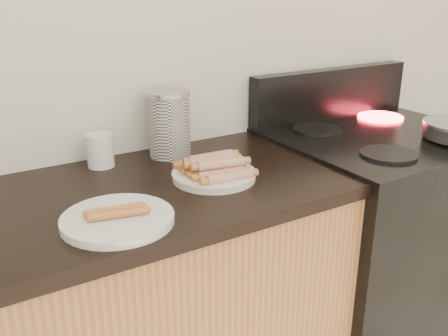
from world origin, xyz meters
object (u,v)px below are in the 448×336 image
main_plate (214,176)px  side_plate (118,219)px  stove (371,245)px  canister (169,124)px  mug (100,150)px

main_plate → side_plate: size_ratio=0.90×
stove → side_plate: side_plate is taller
side_plate → canister: canister is taller
stove → canister: bearing=163.2°
stove → main_plate: 0.86m
stove → mug: bearing=165.9°
main_plate → mug: 0.37m
stove → main_plate: bearing=-177.9°
stove → canister: canister is taller
side_plate → stove: bearing=8.1°
side_plate → canister: bearing=49.8°
canister → mug: bearing=175.2°
side_plate → canister: 0.50m
main_plate → side_plate: side_plate is taller
side_plate → mug: (0.09, 0.40, 0.04)m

